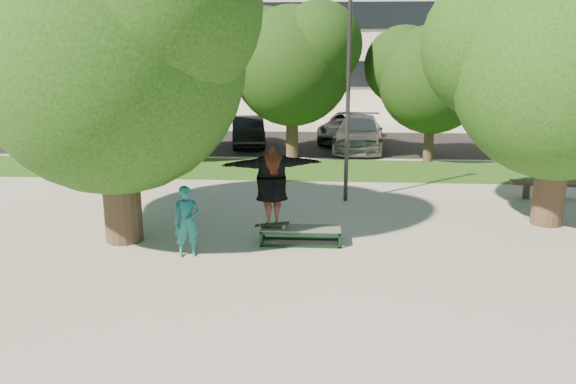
# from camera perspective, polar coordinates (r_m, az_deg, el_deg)

# --- Properties ---
(ground) EXTENTS (120.00, 120.00, 0.00)m
(ground) POSITION_cam_1_polar(r_m,az_deg,el_deg) (11.81, 1.73, -6.94)
(ground) COLOR gray
(ground) RESTS_ON ground
(grass_strip) EXTENTS (30.00, 4.00, 0.02)m
(grass_strip) POSITION_cam_1_polar(r_m,az_deg,el_deg) (20.97, 5.46, 2.26)
(grass_strip) COLOR #214112
(grass_strip) RESTS_ON ground
(asphalt_strip) EXTENTS (40.00, 8.00, 0.01)m
(asphalt_strip) POSITION_cam_1_polar(r_m,az_deg,el_deg) (27.36, 3.03, 5.00)
(asphalt_strip) COLOR black
(asphalt_strip) RESTS_ON ground
(tree_left) EXTENTS (6.96, 5.95, 7.12)m
(tree_left) POSITION_cam_1_polar(r_m,az_deg,el_deg) (13.01, -17.79, 14.23)
(tree_left) COLOR #38281E
(tree_left) RESTS_ON ground
(tree_right) EXTENTS (6.24, 5.33, 6.51)m
(tree_right) POSITION_cam_1_polar(r_m,az_deg,el_deg) (15.17, 25.85, 12.13)
(tree_right) COLOR #38281E
(tree_right) RESTS_ON ground
(bg_tree_left) EXTENTS (5.28, 4.51, 5.77)m
(bg_tree_left) POSITION_cam_1_polar(r_m,az_deg,el_deg) (23.19, -13.92, 12.30)
(bg_tree_left) COLOR #38281E
(bg_tree_left) RESTS_ON ground
(bg_tree_mid) EXTENTS (5.76, 4.92, 6.24)m
(bg_tree_mid) POSITION_cam_1_polar(r_m,az_deg,el_deg) (23.17, 0.25, 13.39)
(bg_tree_mid) COLOR #38281E
(bg_tree_mid) RESTS_ON ground
(bg_tree_right) EXTENTS (5.04, 4.31, 5.43)m
(bg_tree_right) POSITION_cam_1_polar(r_m,az_deg,el_deg) (22.98, 14.31, 11.66)
(bg_tree_right) COLOR #38281E
(bg_tree_right) RESTS_ON ground
(lamppost) EXTENTS (0.25, 0.15, 6.11)m
(lamppost) POSITION_cam_1_polar(r_m,az_deg,el_deg) (16.09, 6.13, 10.05)
(lamppost) COLOR #2D2D30
(lamppost) RESTS_ON ground
(office_building) EXTENTS (30.00, 14.12, 16.00)m
(office_building) POSITION_cam_1_polar(r_m,az_deg,el_deg) (43.26, 0.74, 18.86)
(office_building) COLOR silver
(office_building) RESTS_ON ground
(grind_box) EXTENTS (1.80, 0.60, 0.38)m
(grind_box) POSITION_cam_1_polar(r_m,az_deg,el_deg) (12.75, 1.29, -4.45)
(grind_box) COLOR #11341C
(grind_box) RESTS_ON ground
(skater_rig) EXTENTS (2.30, 1.13, 1.89)m
(skater_rig) POSITION_cam_1_polar(r_m,az_deg,el_deg) (12.48, -1.66, 0.71)
(skater_rig) COLOR white
(skater_rig) RESTS_ON grind_box
(bystander) EXTENTS (0.64, 0.52, 1.52)m
(bystander) POSITION_cam_1_polar(r_m,az_deg,el_deg) (12.02, -10.24, -2.96)
(bystander) COLOR #1B6769
(bystander) RESTS_ON ground
(bench) EXTENTS (3.41, 0.77, 0.52)m
(bench) POSITION_cam_1_polar(r_m,az_deg,el_deg) (18.49, 26.83, 0.60)
(bench) COLOR #48362B
(bench) RESTS_ON ground
(car_silver_a) EXTENTS (2.37, 4.95, 1.63)m
(car_silver_a) POSITION_cam_1_polar(r_m,az_deg,el_deg) (26.02, -14.04, 5.96)
(car_silver_a) COLOR silver
(car_silver_a) RESTS_ON asphalt_strip
(car_dark) EXTENTS (2.09, 4.34, 1.37)m
(car_dark) POSITION_cam_1_polar(r_m,az_deg,el_deg) (26.50, -4.08, 6.18)
(car_dark) COLOR black
(car_dark) RESTS_ON asphalt_strip
(car_grey) EXTENTS (3.25, 5.49, 1.43)m
(car_grey) POSITION_cam_1_polar(r_m,az_deg,el_deg) (27.78, 6.09, 6.55)
(car_grey) COLOR #535358
(car_grey) RESTS_ON asphalt_strip
(car_silver_b) EXTENTS (2.55, 5.36, 1.51)m
(car_silver_b) POSITION_cam_1_polar(r_m,az_deg,el_deg) (25.45, 7.21, 5.95)
(car_silver_b) COLOR #A3A3A7
(car_silver_b) RESTS_ON asphalt_strip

